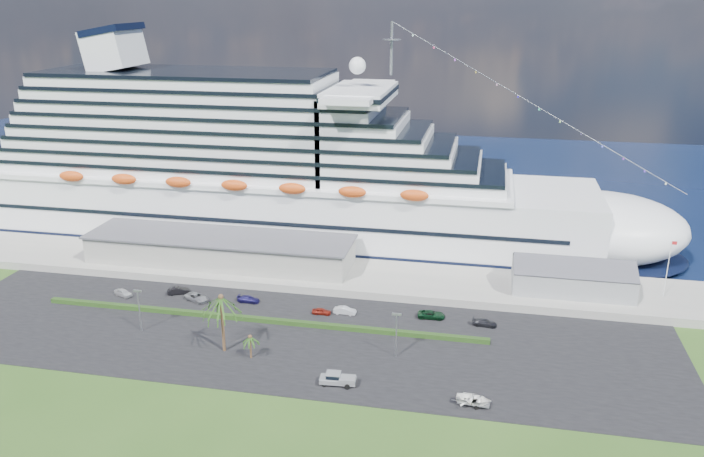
% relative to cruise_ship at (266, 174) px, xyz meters
% --- Properties ---
extents(ground, '(420.00, 420.00, 0.00)m').
position_rel_cruise_ship_xyz_m(ground, '(21.53, -64.00, -16.69)').
color(ground, '#2A4B19').
rests_on(ground, ground).
extents(asphalt_lot, '(140.00, 38.00, 0.12)m').
position_rel_cruise_ship_xyz_m(asphalt_lot, '(21.53, -53.00, -16.63)').
color(asphalt_lot, black).
rests_on(asphalt_lot, ground).
extents(wharf, '(240.00, 20.00, 1.80)m').
position_rel_cruise_ship_xyz_m(wharf, '(21.53, -24.00, -15.79)').
color(wharf, gray).
rests_on(wharf, ground).
extents(water, '(420.00, 160.00, 0.02)m').
position_rel_cruise_ship_xyz_m(water, '(21.53, 66.00, -16.68)').
color(water, black).
rests_on(water, ground).
extents(cruise_ship, '(191.00, 38.00, 54.00)m').
position_rel_cruise_ship_xyz_m(cruise_ship, '(0.00, 0.00, 0.00)').
color(cruise_ship, silver).
rests_on(cruise_ship, ground).
extents(terminal_building, '(61.00, 15.00, 6.30)m').
position_rel_cruise_ship_xyz_m(terminal_building, '(-3.47, -24.00, -11.68)').
color(terminal_building, gray).
rests_on(terminal_building, wharf).
extents(port_shed, '(24.00, 12.31, 7.37)m').
position_rel_cruise_ship_xyz_m(port_shed, '(73.53, -24.00, -12.30)').
color(port_shed, gray).
rests_on(port_shed, wharf).
extents(flagpole, '(1.08, 0.16, 12.00)m').
position_rel_cruise_ship_xyz_m(flagpole, '(91.57, -24.00, -8.43)').
color(flagpole, silver).
rests_on(flagpole, wharf).
extents(hedge, '(88.00, 1.10, 0.90)m').
position_rel_cruise_ship_xyz_m(hedge, '(13.53, -48.00, -16.12)').
color(hedge, black).
rests_on(hedge, asphalt_lot).
extents(lamp_post_left, '(1.60, 0.35, 8.27)m').
position_rel_cruise_ship_xyz_m(lamp_post_left, '(-6.47, -56.00, -11.35)').
color(lamp_post_left, gray).
rests_on(lamp_post_left, asphalt_lot).
extents(lamp_post_right, '(1.60, 0.35, 8.27)m').
position_rel_cruise_ship_xyz_m(lamp_post_right, '(41.53, -56.00, -11.35)').
color(lamp_post_right, gray).
rests_on(lamp_post_right, asphalt_lot).
extents(palm_tall, '(8.82, 8.82, 11.13)m').
position_rel_cruise_ship_xyz_m(palm_tall, '(11.53, -60.00, -7.49)').
color(palm_tall, '#47301E').
rests_on(palm_tall, ground).
extents(palm_short, '(3.53, 3.53, 4.56)m').
position_rel_cruise_ship_xyz_m(palm_short, '(17.03, -61.50, -13.03)').
color(palm_short, '#47301E').
rests_on(palm_short, ground).
extents(parked_car_0, '(4.68, 3.27, 1.48)m').
position_rel_cruise_ship_xyz_m(parked_car_0, '(-17.78, -42.38, -15.83)').
color(parked_car_0, '#B9B9BB').
rests_on(parked_car_0, asphalt_lot).
extents(parked_car_1, '(4.81, 3.32, 1.50)m').
position_rel_cruise_ship_xyz_m(parked_car_1, '(-6.91, -39.10, -15.82)').
color(parked_car_1, black).
rests_on(parked_car_1, asphalt_lot).
extents(parked_car_2, '(5.92, 4.36, 1.50)m').
position_rel_cruise_ship_xyz_m(parked_car_2, '(-1.85, -41.44, -15.83)').
color(parked_car_2, gray).
rests_on(parked_car_2, asphalt_lot).
extents(parked_car_3, '(4.63, 1.93, 1.34)m').
position_rel_cruise_ship_xyz_m(parked_car_3, '(8.87, -40.00, -15.91)').
color(parked_car_3, '#1A164D').
rests_on(parked_car_3, asphalt_lot).
extents(parked_car_4, '(3.78, 1.60, 1.27)m').
position_rel_cruise_ship_xyz_m(parked_car_4, '(24.85, -42.44, -15.94)').
color(parked_car_4, maroon).
rests_on(parked_car_4, asphalt_lot).
extents(parked_car_5, '(4.48, 1.67, 1.46)m').
position_rel_cruise_ship_xyz_m(parked_car_5, '(29.31, -41.40, -15.84)').
color(parked_car_5, silver).
rests_on(parked_car_5, asphalt_lot).
extents(parked_car_6, '(5.39, 2.63, 1.47)m').
position_rel_cruise_ship_xyz_m(parked_car_6, '(46.16, -39.77, -15.84)').
color(parked_car_6, black).
rests_on(parked_car_6, asphalt_lot).
extents(parked_car_7, '(4.73, 2.16, 1.34)m').
position_rel_cruise_ship_xyz_m(parked_car_7, '(56.40, -41.07, -15.90)').
color(parked_car_7, black).
rests_on(parked_car_7, asphalt_lot).
extents(pickup_truck, '(6.01, 2.57, 2.07)m').
position_rel_cruise_ship_xyz_m(pickup_truck, '(33.59, -66.95, -15.44)').
color(pickup_truck, black).
rests_on(pickup_truck, asphalt_lot).
extents(boat_trailer, '(6.21, 4.25, 1.75)m').
position_rel_cruise_ship_xyz_m(boat_trailer, '(55.33, -68.63, -15.41)').
color(boat_trailer, gray).
rests_on(boat_trailer, asphalt_lot).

